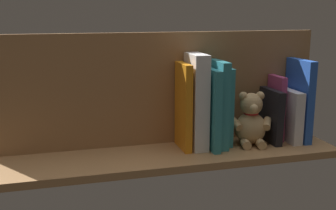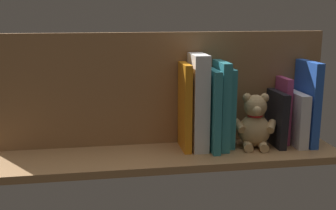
{
  "view_description": "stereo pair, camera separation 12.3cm",
  "coord_description": "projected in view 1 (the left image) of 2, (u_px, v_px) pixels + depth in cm",
  "views": [
    {
      "loc": [
        31.36,
        115.52,
        41.88
      ],
      "look_at": [
        0.0,
        0.0,
        14.56
      ],
      "focal_mm": 45.05,
      "sensor_mm": 36.0,
      "label": 1
    },
    {
      "loc": [
        19.38,
        118.12,
        41.88
      ],
      "look_at": [
        0.0,
        0.0,
        14.56
      ],
      "focal_mm": 45.05,
      "sensor_mm": 36.0,
      "label": 2
    }
  ],
  "objects": [
    {
      "name": "book_0",
      "position": [
        299.0,
        100.0,
        1.36
      ],
      "size": [
        2.62,
        13.84,
        26.29
      ],
      "primitive_type": "cube",
      "color": "blue",
      "rests_on": "ground_plane"
    },
    {
      "name": "book_2",
      "position": [
        276.0,
        108.0,
        1.37
      ],
      "size": [
        1.95,
        9.12,
        20.95
      ],
      "primitive_type": "cube",
      "color": "#B23F72",
      "rests_on": "ground_plane"
    },
    {
      "name": "book_7",
      "position": [
        183.0,
        106.0,
        1.27
      ],
      "size": [
        2.16,
        11.59,
        26.27
      ],
      "primitive_type": "cube",
      "color": "orange",
      "rests_on": "ground_plane"
    },
    {
      "name": "book_1",
      "position": [
        288.0,
        115.0,
        1.36
      ],
      "size": [
        3.16,
        13.8,
        16.66
      ],
      "primitive_type": "cube",
      "color": "silver",
      "rests_on": "ground_plane"
    },
    {
      "name": "ground_plane",
      "position": [
        168.0,
        156.0,
        1.26
      ],
      "size": [
        103.85,
        24.15,
        2.2
      ],
      "primitive_type": "cube",
      "color": "#A87A4C"
    },
    {
      "name": "book_3",
      "position": [
        271.0,
        116.0,
        1.35
      ],
      "size": [
        2.84,
        13.06,
        17.05
      ],
      "primitive_type": "cube",
      "rotation": [
        0.0,
        -0.03,
        0.0
      ],
      "color": "black",
      "rests_on": "ground_plane"
    },
    {
      "name": "book_4",
      "position": [
        225.0,
        106.0,
        1.32
      ],
      "size": [
        1.85,
        9.87,
        24.44
      ],
      "primitive_type": "cube",
      "color": "teal",
      "rests_on": "ground_plane"
    },
    {
      "name": "teddy_bear",
      "position": [
        251.0,
        121.0,
        1.32
      ],
      "size": [
        13.43,
        12.24,
        16.94
      ],
      "rotation": [
        0.0,
        0.0,
        -0.21
      ],
      "color": "tan",
      "rests_on": "ground_plane"
    },
    {
      "name": "book_5",
      "position": [
        218.0,
        104.0,
        1.3
      ],
      "size": [
        2.62,
        12.67,
        26.71
      ],
      "primitive_type": "cube",
      "color": "teal",
      "rests_on": "ground_plane"
    },
    {
      "name": "dictionary_thick_white",
      "position": [
        196.0,
        101.0,
        1.28
      ],
      "size": [
        4.55,
        11.85,
        28.99
      ],
      "primitive_type": "cube",
      "color": "white",
      "rests_on": "ground_plane"
    },
    {
      "name": "shelf_back_panel",
      "position": [
        160.0,
        89.0,
        1.31
      ],
      "size": [
        103.85,
        1.5,
        35.06
      ],
      "primitive_type": "cube",
      "color": "#9E7045",
      "rests_on": "ground_plane"
    },
    {
      "name": "book_6",
      "position": [
        210.0,
        109.0,
        1.28
      ],
      "size": [
        2.16,
        14.43,
        24.58
      ],
      "primitive_type": "cube",
      "rotation": [
        0.0,
        -0.0,
        0.0
      ],
      "color": "teal",
      "rests_on": "ground_plane"
    }
  ]
}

